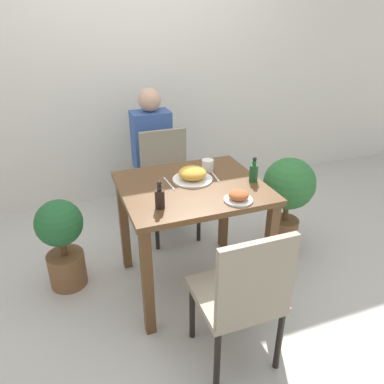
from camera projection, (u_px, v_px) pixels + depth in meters
The scene contains 15 objects.
ground_plane at pixel (192, 281), 2.72m from camera, with size 16.00×16.00×0.00m, color #B7B2A8.
wall_back at pixel (133, 66), 3.46m from camera, with size 8.00×0.05×2.60m.
dining_table at pixel (192, 203), 2.44m from camera, with size 0.90×0.79×0.78m.
chair_near at pixel (244, 293), 1.89m from camera, with size 0.42×0.42×0.88m.
chair_far at pixel (168, 178), 3.14m from camera, with size 0.42×0.42×0.88m.
food_plate at pixel (192, 175), 2.42m from camera, with size 0.26×0.26×0.09m.
side_plate at pixel (238, 197), 2.17m from camera, with size 0.17×0.17×0.06m.
drink_cup at pixel (208, 165), 2.57m from camera, with size 0.08×0.08×0.08m.
sauce_bottle at pixel (254, 172), 2.41m from camera, with size 0.06×0.06×0.17m.
condiment_bottle at pixel (160, 198), 2.08m from camera, with size 0.06×0.06×0.17m.
fork_utensil at pixel (169, 184), 2.39m from camera, with size 0.02×0.20×0.00m.
spoon_utensil at pixel (215, 176), 2.49m from camera, with size 0.02×0.17×0.00m.
potted_plant_left at pixel (62, 239), 2.54m from camera, with size 0.32×0.32×0.66m.
potted_plant_right at pixel (288, 192), 2.90m from camera, with size 0.40×0.40×0.77m.
person_figure at pixel (152, 153), 3.44m from camera, with size 0.34×0.22×1.17m.
Camera 1 is at (-0.75, -2.01, 1.80)m, focal length 35.00 mm.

